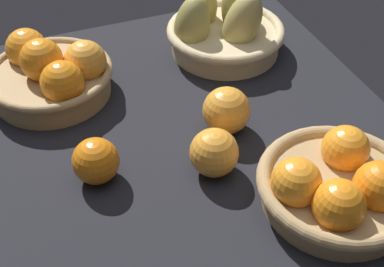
{
  "coord_description": "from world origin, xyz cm",
  "views": [
    {
      "loc": [
        -62.76,
        24.95,
        64.43
      ],
      "look_at": [
        -2.68,
        1.63,
        7.0
      ],
      "focal_mm": 50.39,
      "sensor_mm": 36.0,
      "label": 1
    }
  ],
  "objects_px": {
    "basket_far_right": "(52,73)",
    "loose_orange_back_gap": "(96,161)",
    "basket_near_right_pears": "(222,29)",
    "basket_near_left": "(338,186)",
    "loose_orange_side_gap": "(226,111)",
    "loose_orange_front_gap": "(217,152)"
  },
  "relations": [
    {
      "from": "basket_far_right",
      "to": "loose_orange_back_gap",
      "type": "height_order",
      "value": "basket_far_right"
    },
    {
      "from": "basket_near_left",
      "to": "loose_orange_front_gap",
      "type": "distance_m",
      "value": 0.19
    },
    {
      "from": "loose_orange_back_gap",
      "to": "basket_near_right_pears",
      "type": "bearing_deg",
      "value": -50.53
    },
    {
      "from": "loose_orange_back_gap",
      "to": "basket_near_left",
      "type": "bearing_deg",
      "value": -119.46
    },
    {
      "from": "loose_orange_back_gap",
      "to": "loose_orange_side_gap",
      "type": "distance_m",
      "value": 0.24
    },
    {
      "from": "basket_far_right",
      "to": "basket_near_right_pears",
      "type": "height_order",
      "value": "basket_near_right_pears"
    },
    {
      "from": "basket_near_right_pears",
      "to": "loose_orange_side_gap",
      "type": "distance_m",
      "value": 0.26
    },
    {
      "from": "basket_near_left",
      "to": "loose_orange_side_gap",
      "type": "height_order",
      "value": "basket_near_left"
    },
    {
      "from": "loose_orange_back_gap",
      "to": "loose_orange_front_gap",
      "type": "bearing_deg",
      "value": -105.69
    },
    {
      "from": "basket_near_right_pears",
      "to": "loose_orange_front_gap",
      "type": "xyz_separation_m",
      "value": [
        -0.32,
        0.15,
        -0.01
      ]
    },
    {
      "from": "loose_orange_side_gap",
      "to": "loose_orange_back_gap",
      "type": "bearing_deg",
      "value": 98.38
    },
    {
      "from": "loose_orange_front_gap",
      "to": "loose_orange_side_gap",
      "type": "height_order",
      "value": "loose_orange_side_gap"
    },
    {
      "from": "loose_orange_front_gap",
      "to": "loose_orange_back_gap",
      "type": "distance_m",
      "value": 0.19
    },
    {
      "from": "basket_near_left",
      "to": "loose_orange_back_gap",
      "type": "bearing_deg",
      "value": 60.54
    },
    {
      "from": "basket_far_right",
      "to": "loose_orange_back_gap",
      "type": "distance_m",
      "value": 0.25
    },
    {
      "from": "basket_near_right_pears",
      "to": "loose_orange_side_gap",
      "type": "height_order",
      "value": "basket_near_right_pears"
    },
    {
      "from": "basket_near_left",
      "to": "loose_orange_back_gap",
      "type": "height_order",
      "value": "basket_near_left"
    },
    {
      "from": "basket_far_right",
      "to": "loose_orange_back_gap",
      "type": "relative_size",
      "value": 3.15
    },
    {
      "from": "loose_orange_front_gap",
      "to": "loose_orange_side_gap",
      "type": "distance_m",
      "value": 0.1
    },
    {
      "from": "loose_orange_front_gap",
      "to": "basket_near_left",
      "type": "bearing_deg",
      "value": -133.13
    },
    {
      "from": "loose_orange_back_gap",
      "to": "loose_orange_side_gap",
      "type": "bearing_deg",
      "value": -81.62
    },
    {
      "from": "basket_near_right_pears",
      "to": "loose_orange_back_gap",
      "type": "height_order",
      "value": "basket_near_right_pears"
    }
  ]
}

